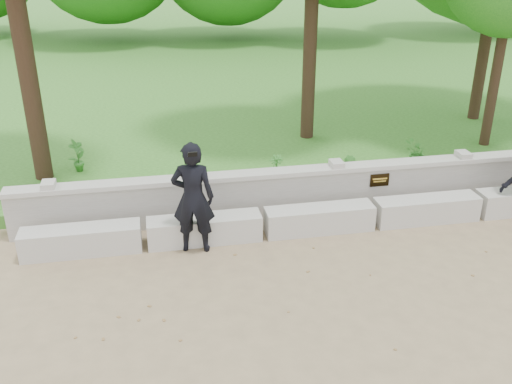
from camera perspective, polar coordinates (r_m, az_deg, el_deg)
ground at (r=8.91m, az=16.11°, el=-8.82°), size 80.00×80.00×0.00m
lawn at (r=21.39m, az=-0.56°, el=11.92°), size 40.00×22.00×0.25m
concrete_bench at (r=10.29m, az=11.69°, el=-2.18°), size 11.90×0.45×0.45m
parapet_wall at (r=10.77m, az=10.44°, el=0.58°), size 12.50×0.35×0.90m
man_main at (r=9.07m, az=-6.32°, el=-0.58°), size 0.75×0.68×1.87m
shrub_a at (r=12.27m, az=-17.42°, el=3.49°), size 0.41×0.44×0.69m
shrub_b at (r=11.36m, az=9.35°, el=2.23°), size 0.36×0.37×0.53m
shrub_c at (r=12.56m, az=15.74°, el=3.79°), size 0.61×0.57×0.53m
shrub_d at (r=11.33m, az=2.01°, el=2.45°), size 0.39×0.38×0.52m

